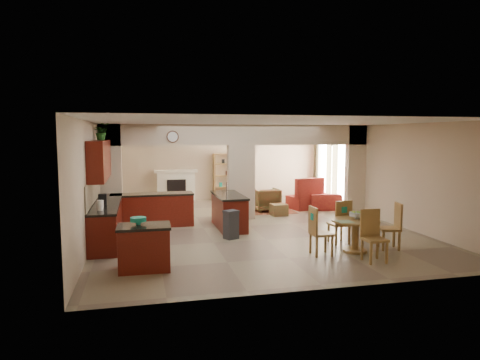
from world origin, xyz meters
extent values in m
plane|color=#7D7156|center=(0.00, 0.00, 0.00)|extent=(10.00, 10.00, 0.00)
plane|color=white|center=(0.00, 0.00, 2.80)|extent=(10.00, 10.00, 0.00)
plane|color=beige|center=(0.00, 5.00, 1.40)|extent=(8.00, 0.00, 8.00)
plane|color=beige|center=(0.00, -5.00, 1.40)|extent=(8.00, 0.00, 8.00)
plane|color=beige|center=(-4.00, 0.00, 1.40)|extent=(0.00, 10.00, 10.00)
plane|color=beige|center=(4.00, 0.00, 1.40)|extent=(0.00, 10.00, 10.00)
cube|color=beige|center=(-3.70, 1.00, 1.40)|extent=(0.60, 0.25, 2.80)
cube|color=beige|center=(0.00, 1.00, 1.10)|extent=(0.80, 0.25, 2.20)
cube|color=beige|center=(3.70, 1.00, 1.40)|extent=(0.60, 0.25, 2.80)
cube|color=beige|center=(0.00, 1.00, 2.50)|extent=(8.00, 0.25, 0.60)
cube|color=#441107|center=(-3.70, -0.80, 0.43)|extent=(0.60, 3.20, 0.86)
cube|color=black|center=(-3.70, -0.80, 0.89)|extent=(0.62, 3.22, 0.05)
cube|color=#9A8768|center=(-3.98, -0.80, 1.20)|extent=(0.02, 3.20, 0.55)
cube|color=#441107|center=(-2.60, 0.57, 0.43)|extent=(2.20, 0.60, 0.86)
cube|color=black|center=(-2.60, 0.57, 0.89)|extent=(2.22, 0.62, 0.05)
cube|color=#441107|center=(-3.82, -0.80, 1.92)|extent=(0.35, 2.40, 0.90)
cube|color=#441107|center=(-0.60, -0.10, 0.43)|extent=(0.65, 1.80, 0.86)
cube|color=black|center=(-0.60, -0.10, 0.89)|extent=(0.70, 1.85, 0.05)
cube|color=silver|center=(-0.60, -0.95, 0.42)|extent=(0.58, 0.04, 0.70)
cylinder|color=#462517|center=(-2.00, 0.85, 2.45)|extent=(0.34, 0.03, 0.34)
cube|color=#9A5A38|center=(1.20, 2.10, 0.01)|extent=(1.60, 1.30, 0.01)
cube|color=white|center=(-1.60, 4.84, 0.55)|extent=(1.40, 0.28, 1.10)
cube|color=black|center=(-1.60, 4.70, 0.50)|extent=(0.70, 0.04, 0.70)
cube|color=white|center=(-1.60, 4.82, 1.15)|extent=(1.60, 0.35, 0.10)
cube|color=olive|center=(0.35, 4.82, 0.90)|extent=(1.00, 0.32, 1.80)
cube|color=white|center=(3.97, 2.30, 1.20)|extent=(0.02, 0.90, 1.90)
cube|color=white|center=(3.97, 4.00, 1.20)|extent=(0.02, 0.90, 1.90)
cube|color=white|center=(3.97, 3.15, 1.05)|extent=(0.02, 0.70, 2.10)
cube|color=#3F2219|center=(3.93, 1.70, 1.20)|extent=(0.10, 0.28, 2.30)
cube|color=#3F2219|center=(3.93, 2.90, 1.20)|extent=(0.10, 0.28, 2.30)
cube|color=#3F2219|center=(3.93, 3.40, 1.20)|extent=(0.10, 0.28, 2.30)
cube|color=#3F2219|center=(3.93, 4.60, 1.20)|extent=(0.10, 0.28, 2.30)
cylinder|color=white|center=(1.50, 3.00, 2.56)|extent=(1.00, 1.00, 0.10)
cube|color=#441107|center=(-2.87, -3.28, 0.40)|extent=(0.93, 0.66, 0.79)
cube|color=black|center=(-2.87, -3.28, 0.82)|extent=(0.98, 0.71, 0.05)
cylinder|color=#16987D|center=(-2.96, -3.21, 0.91)|extent=(0.29, 0.29, 0.14)
cube|color=#303133|center=(-0.80, -1.32, 0.32)|extent=(0.38, 0.36, 0.64)
cylinder|color=olive|center=(1.55, -3.06, 0.68)|extent=(1.02, 1.02, 0.04)
cylinder|color=olive|center=(1.55, -3.06, 0.35)|extent=(0.15, 0.15, 0.66)
cylinder|color=olive|center=(1.55, -3.06, 0.03)|extent=(0.52, 0.52, 0.06)
cylinder|color=#76A723|center=(1.62, -2.98, 0.78)|extent=(0.32, 0.32, 0.17)
imported|color=maroon|center=(3.30, 2.94, 0.38)|extent=(2.78, 1.49, 0.77)
cube|color=maroon|center=(2.58, 2.31, 0.21)|extent=(1.23, 1.08, 0.43)
imported|color=maroon|center=(1.12, 2.12, 0.38)|extent=(0.82, 0.85, 0.76)
cube|color=maroon|center=(1.29, 1.32, 0.18)|extent=(0.49, 0.49, 0.35)
imported|color=#215416|center=(-3.82, -0.08, 2.58)|extent=(0.46, 0.43, 0.42)
cube|color=olive|center=(1.53, -2.32, 0.45)|extent=(0.46, 0.46, 0.05)
cube|color=olive|center=(1.69, -2.14, 0.22)|extent=(0.04, 0.04, 0.44)
cube|color=olive|center=(1.35, -2.17, 0.22)|extent=(0.04, 0.04, 0.44)
cube|color=olive|center=(1.72, -2.48, 0.22)|extent=(0.04, 0.04, 0.44)
cube|color=olive|center=(1.38, -2.51, 0.22)|extent=(0.04, 0.04, 0.44)
cube|color=olive|center=(1.55, -2.51, 0.75)|extent=(0.42, 0.08, 0.55)
cube|color=#16987D|center=(1.55, -2.54, 0.82)|extent=(0.14, 0.02, 0.14)
cube|color=olive|center=(2.38, -3.03, 0.45)|extent=(0.51, 0.51, 0.05)
cube|color=olive|center=(2.26, -2.83, 0.22)|extent=(0.04, 0.04, 0.44)
cube|color=olive|center=(2.17, -3.15, 0.22)|extent=(0.04, 0.04, 0.44)
cube|color=olive|center=(2.59, -2.91, 0.22)|extent=(0.04, 0.04, 0.44)
cube|color=olive|center=(2.50, -3.24, 0.22)|extent=(0.04, 0.04, 0.44)
cube|color=olive|center=(2.56, -3.08, 0.75)|extent=(0.14, 0.42, 0.55)
cube|color=#16987D|center=(2.59, -3.08, 0.82)|extent=(0.04, 0.14, 0.14)
cube|color=olive|center=(1.56, -3.82, 0.45)|extent=(0.42, 0.42, 0.05)
cube|color=olive|center=(1.39, -3.99, 0.22)|extent=(0.04, 0.04, 0.44)
cube|color=olive|center=(1.73, -3.99, 0.22)|extent=(0.04, 0.04, 0.44)
cube|color=olive|center=(1.39, -3.65, 0.22)|extent=(0.04, 0.04, 0.44)
cube|color=olive|center=(1.73, -3.65, 0.22)|extent=(0.04, 0.04, 0.44)
cube|color=olive|center=(1.56, -3.63, 0.75)|extent=(0.42, 0.04, 0.55)
cube|color=#16987D|center=(1.56, -3.61, 0.82)|extent=(0.14, 0.01, 0.14)
cube|color=olive|center=(0.74, -3.13, 0.45)|extent=(0.43, 0.43, 0.05)
cube|color=olive|center=(0.90, -3.31, 0.22)|extent=(0.04, 0.04, 0.44)
cube|color=olive|center=(0.91, -2.97, 0.22)|extent=(0.04, 0.04, 0.44)
cube|color=olive|center=(0.56, -3.30, 0.22)|extent=(0.04, 0.04, 0.44)
cube|color=olive|center=(0.57, -2.96, 0.22)|extent=(0.04, 0.04, 0.44)
cube|color=olive|center=(0.55, -3.13, 0.75)|extent=(0.05, 0.42, 0.55)
cube|color=#16987D|center=(0.52, -3.13, 0.82)|extent=(0.01, 0.14, 0.14)
camera|label=1|loc=(-2.91, -11.24, 2.49)|focal=32.00mm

